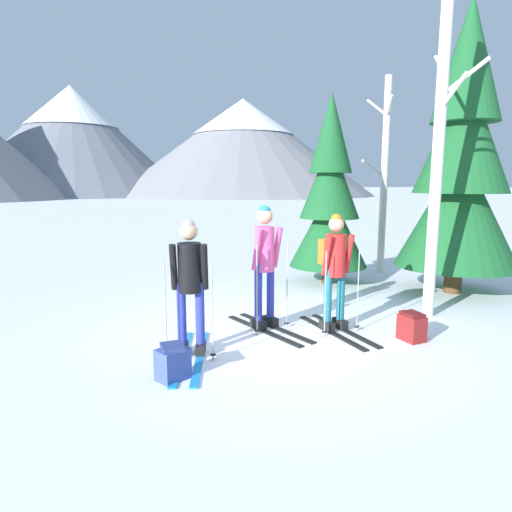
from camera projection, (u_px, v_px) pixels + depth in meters
The scene contains 11 objects.
ground_plane at pixel (269, 334), 6.13m from camera, with size 400.00×400.00×0.00m, color white.
skier_in_black at pixel (190, 283), 5.25m from camera, with size 0.84×1.69×1.65m.
skier_in_pink at pixel (265, 261), 6.23m from camera, with size 0.73×1.65×1.77m.
skier_in_red at pixel (335, 266), 6.17m from camera, with size 0.61×1.58×1.65m.
pine_tree_near at pixel (329, 199), 8.97m from camera, with size 1.59×1.59×3.84m.
pine_tree_mid at pixel (461, 163), 8.07m from camera, with size 2.20×2.20×5.31m.
birch_tree_tall at pixel (439, 146), 6.56m from camera, with size 0.49×1.10×5.13m.
birch_tree_slender at pixel (384, 174), 10.06m from camera, with size 0.52×1.14×4.41m.
backpack_on_snow_front at pixel (173, 362), 4.68m from camera, with size 0.39×0.36×0.38m.
backpack_on_snow_beside at pixel (412, 327), 5.86m from camera, with size 0.26×0.33×0.38m.
mountain_ridge_distant at pixel (106, 139), 69.12m from camera, with size 86.06×51.09×18.14m.
Camera 1 is at (-2.32, -5.39, 2.06)m, focal length 31.03 mm.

